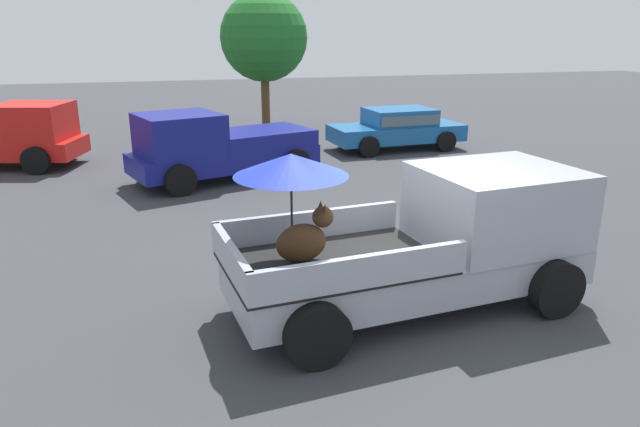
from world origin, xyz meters
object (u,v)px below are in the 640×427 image
Objects in this scene: pickup_truck_far at (0,136)px; pickup_truck_red at (217,147)px; pickup_truck_main at (433,237)px; parked_sedan_near at (397,127)px.

pickup_truck_red is at bearing -13.53° from pickup_truck_far.
pickup_truck_main is 8.34m from pickup_truck_red.
pickup_truck_red is 6.61m from parked_sedan_near.
pickup_truck_main is at bearing -39.30° from pickup_truck_far.
pickup_truck_main reaches higher than pickup_truck_far.
pickup_truck_far is at bearing -46.75° from pickup_truck_red.
pickup_truck_far is 11.92m from parked_sedan_near.
pickup_truck_main reaches higher than parked_sedan_near.
pickup_truck_red is at bearing 19.18° from parked_sedan_near.
parked_sedan_near is at bearing 12.16° from pickup_truck_far.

